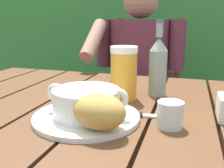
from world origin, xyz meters
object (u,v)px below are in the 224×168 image
(soup_bowl, at_px, (86,101))
(chair_near_diner, at_px, (143,103))
(serving_plate, at_px, (87,117))
(table_knife, at_px, (142,115))
(bread_roll, at_px, (99,111))
(beer_bottle, at_px, (158,66))
(beer_glass, at_px, (124,73))
(person_eating, at_px, (137,74))
(water_glass_small, at_px, (170,114))

(soup_bowl, bearing_deg, chair_near_diner, 91.61)
(serving_plate, bearing_deg, table_knife, 23.62)
(bread_roll, relative_size, table_knife, 0.93)
(beer_bottle, distance_m, table_knife, 0.23)
(serving_plate, relative_size, beer_glass, 1.62)
(serving_plate, bearing_deg, soup_bowl, -104.04)
(chair_near_diner, relative_size, person_eating, 0.83)
(person_eating, height_order, water_glass_small, person_eating)
(chair_near_diner, xyz_separation_m, bread_roll, (0.09, -1.05, 0.33))
(chair_near_diner, xyz_separation_m, person_eating, (-0.00, -0.20, 0.23))
(water_glass_small, height_order, table_knife, water_glass_small)
(person_eating, bearing_deg, soup_bowl, -87.77)
(chair_near_diner, height_order, beer_bottle, chair_near_diner)
(chair_near_diner, distance_m, beer_glass, 0.87)
(serving_plate, height_order, soup_bowl, soup_bowl)
(soup_bowl, distance_m, beer_glass, 0.20)
(person_eating, xyz_separation_m, serving_plate, (0.03, -0.79, 0.05))
(serving_plate, xyz_separation_m, beer_glass, (0.05, 0.20, 0.08))
(table_knife, bearing_deg, chair_near_diner, 99.62)
(chair_near_diner, distance_m, beer_bottle, 0.83)
(beer_bottle, bearing_deg, serving_plate, -118.69)
(person_eating, height_order, beer_bottle, person_eating)
(soup_bowl, bearing_deg, beer_glass, 76.90)
(chair_near_diner, distance_m, bread_roll, 1.11)
(beer_bottle, relative_size, water_glass_small, 3.97)
(person_eating, bearing_deg, beer_glass, -82.67)
(bread_roll, distance_m, beer_glass, 0.27)
(person_eating, distance_m, beer_glass, 0.61)
(beer_bottle, bearing_deg, chair_near_diner, 103.21)
(beer_glass, bearing_deg, serving_plate, -103.10)
(serving_plate, distance_m, bread_roll, 0.10)
(person_eating, height_order, serving_plate, person_eating)
(beer_bottle, bearing_deg, person_eating, 108.28)
(chair_near_diner, distance_m, serving_plate, 1.03)
(water_glass_small, relative_size, table_knife, 0.42)
(water_glass_small, bearing_deg, table_knife, 148.92)
(soup_bowl, relative_size, water_glass_small, 3.50)
(bread_roll, bearing_deg, serving_plate, 130.60)
(serving_plate, bearing_deg, beer_bottle, 61.31)
(table_knife, bearing_deg, water_glass_small, -31.08)
(beer_glass, height_order, water_glass_small, beer_glass)
(chair_near_diner, relative_size, bread_roll, 7.50)
(beer_glass, xyz_separation_m, table_knife, (0.08, -0.14, -0.08))
(bread_roll, height_order, water_glass_small, bread_roll)
(soup_bowl, relative_size, beer_bottle, 0.88)
(bread_roll, height_order, table_knife, bread_roll)
(person_eating, relative_size, water_glass_small, 19.62)
(person_eating, distance_m, bread_roll, 0.86)
(soup_bowl, xyz_separation_m, beer_bottle, (0.14, 0.26, 0.05))
(soup_bowl, bearing_deg, person_eating, 92.23)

